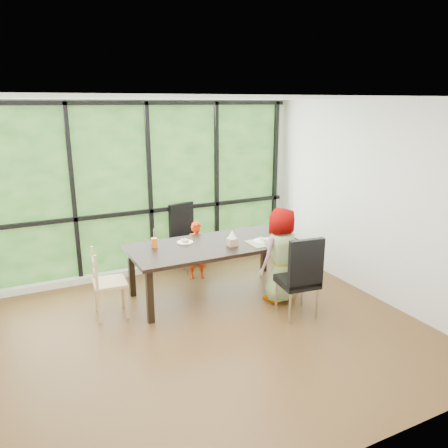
{
  "coord_description": "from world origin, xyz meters",
  "views": [
    {
      "loc": [
        -1.91,
        -4.32,
        2.66
      ],
      "look_at": [
        0.62,
        0.83,
        1.05
      ],
      "focal_mm": 34.86,
      "sensor_mm": 36.0,
      "label": 1
    }
  ],
  "objects": [
    {
      "name": "straw_white",
      "position": [
        -0.28,
        1.15,
        0.92
      ],
      "size": [
        0.01,
        0.04,
        0.2
      ],
      "primitive_type": "cylinder",
      "rotation": [
        0.14,
        0.0,
        0.0
      ],
      "color": "white",
      "rests_on": "orange_cup"
    },
    {
      "name": "crepe_rolls_near",
      "position": [
        1.18,
        0.73,
        0.78
      ],
      "size": [
        0.05,
        0.12,
        0.04
      ],
      "primitive_type": null,
      "color": "tan",
      "rests_on": "plate_near"
    },
    {
      "name": "tissue",
      "position": [
        0.7,
        0.75,
        0.91
      ],
      "size": [
        0.12,
        0.12,
        0.11
      ],
      "primitive_type": "cone",
      "color": "white",
      "rests_on": "tissue_box"
    },
    {
      "name": "child_toddler",
      "position": [
        0.52,
        1.58,
        0.45
      ],
      "size": [
        0.37,
        0.29,
        0.9
      ],
      "primitive_type": "imported",
      "rotation": [
        0.0,
        0.0,
        -0.27
      ],
      "color": "red",
      "rests_on": "ground"
    },
    {
      "name": "ground",
      "position": [
        0.0,
        0.0,
        0.0
      ],
      "size": [
        5.0,
        5.0,
        0.0
      ],
      "primitive_type": "plane",
      "color": "black",
      "rests_on": "ground"
    },
    {
      "name": "orange_cup",
      "position": [
        -0.28,
        1.15,
        0.82
      ],
      "size": [
        0.08,
        0.08,
        0.13
      ],
      "primitive_type": "cylinder",
      "color": "orange",
      "rests_on": "dining_table"
    },
    {
      "name": "plate_far",
      "position": [
        0.17,
        1.16,
        0.76
      ],
      "size": [
        0.23,
        0.23,
        0.01
      ],
      "primitive_type": "cylinder",
      "color": "white",
      "rests_on": "dining_table"
    },
    {
      "name": "chair_end_beech",
      "position": [
        -0.96,
        0.92,
        0.45
      ],
      "size": [
        0.43,
        0.45,
        0.9
      ],
      "primitive_type": "cube",
      "rotation": [
        0.0,
        0.0,
        1.49
      ],
      "color": "tan",
      "rests_on": "ground"
    },
    {
      "name": "crepe_rolls_far",
      "position": [
        0.17,
        1.16,
        0.78
      ],
      "size": [
        0.1,
        0.12,
        0.04
      ],
      "primitive_type": null,
      "color": "tan",
      "rests_on": "plate_far"
    },
    {
      "name": "chair_interior_leather",
      "position": [
        1.19,
        -0.13,
        0.54
      ],
      "size": [
        0.51,
        0.51,
        1.08
      ],
      "primitive_type": "cube",
      "rotation": [
        0.0,
        0.0,
        3.02
      ],
      "color": "black",
      "rests_on": "ground"
    },
    {
      "name": "window_mullions",
      "position": [
        0.0,
        2.19,
        1.35
      ],
      "size": [
        4.8,
        0.06,
        2.65
      ],
      "primitive_type": null,
      "color": "black",
      "rests_on": "back_wall"
    },
    {
      "name": "chair_window_leather",
      "position": [
        0.55,
        1.98,
        0.54
      ],
      "size": [
        0.57,
        0.57,
        1.08
      ],
      "primitive_type": "cube",
      "rotation": [
        0.0,
        0.0,
        0.28
      ],
      "color": "black",
      "rests_on": "ground"
    },
    {
      "name": "window_sill",
      "position": [
        0.0,
        2.15,
        0.05
      ],
      "size": [
        4.8,
        0.12,
        0.1
      ],
      "primitive_type": "cube",
      "color": "silver",
      "rests_on": "ground"
    },
    {
      "name": "green_cup",
      "position": [
        1.49,
        0.66,
        0.8
      ],
      "size": [
        0.07,
        0.07,
        0.11
      ],
      "primitive_type": "cylinder",
      "color": "green",
      "rests_on": "dining_table"
    },
    {
      "name": "tissue_box",
      "position": [
        0.7,
        0.75,
        0.8
      ],
      "size": [
        0.13,
        0.13,
        0.11
      ],
      "primitive_type": "cube",
      "color": "tan",
      "rests_on": "dining_table"
    },
    {
      "name": "placemat",
      "position": [
        1.2,
        0.67,
        0.75
      ],
      "size": [
        0.5,
        0.37,
        0.01
      ],
      "primitive_type": "cube",
      "color": "tan",
      "rests_on": "dining_table"
    },
    {
      "name": "foliage_backdrop",
      "position": [
        0.0,
        2.23,
        1.35
      ],
      "size": [
        4.8,
        0.02,
        2.65
      ],
      "primitive_type": "cube",
      "color": "#22491A",
      "rests_on": "back_wall"
    },
    {
      "name": "white_mug",
      "position": [
        1.6,
        0.99,
        0.79
      ],
      "size": [
        0.07,
        0.07,
        0.08
      ],
      "primitive_type": "cylinder",
      "color": "white",
      "rests_on": "dining_table"
    },
    {
      "name": "straw_pink",
      "position": [
        1.49,
        0.66,
        0.9
      ],
      "size": [
        0.01,
        0.04,
        0.2
      ],
      "primitive_type": "cylinder",
      "rotation": [
        0.14,
        0.0,
        0.0
      ],
      "color": "pink",
      "rests_on": "green_cup"
    },
    {
      "name": "back_wall",
      "position": [
        0.0,
        2.25,
        1.35
      ],
      "size": [
        5.0,
        0.0,
        5.0
      ],
      "primitive_type": "plane",
      "rotation": [
        1.57,
        0.0,
        0.0
      ],
      "color": "silver",
      "rests_on": "ground"
    },
    {
      "name": "dining_table",
      "position": [
        0.52,
        0.93,
        0.38
      ],
      "size": [
        2.37,
        1.08,
        0.75
      ],
      "primitive_type": "cube",
      "rotation": [
        0.0,
        0.0,
        -0.0
      ],
      "color": "black",
      "rests_on": "ground"
    },
    {
      "name": "child_older",
      "position": [
        1.22,
        0.33,
        0.66
      ],
      "size": [
        0.72,
        0.55,
        1.32
      ],
      "primitive_type": "imported",
      "rotation": [
        0.0,
        0.0,
        3.36
      ],
      "color": "gray",
      "rests_on": "ground"
    },
    {
      "name": "plate_near",
      "position": [
        1.18,
        0.73,
        0.76
      ],
      "size": [
        0.26,
        0.26,
        0.02
      ],
      "primitive_type": "cylinder",
      "color": "white",
      "rests_on": "dining_table"
    }
  ]
}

